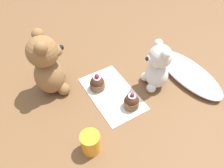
# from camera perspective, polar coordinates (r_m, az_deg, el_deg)

# --- Properties ---
(ground_plane) EXTENTS (4.00, 4.00, 0.00)m
(ground_plane) POSITION_cam_1_polar(r_m,az_deg,el_deg) (0.86, 0.00, -2.54)
(ground_plane) COLOR brown
(knitted_placemat) EXTENTS (0.28, 0.17, 0.01)m
(knitted_placemat) POSITION_cam_1_polar(r_m,az_deg,el_deg) (0.86, 0.00, -2.41)
(knitted_placemat) COLOR silver
(knitted_placemat) RESTS_ON ground_plane
(tulle_cloth) EXTENTS (0.34, 0.14, 0.04)m
(tulle_cloth) POSITION_cam_1_polar(r_m,az_deg,el_deg) (0.97, 19.37, 2.68)
(tulle_cloth) COLOR silver
(tulle_cloth) RESTS_ON ground_plane
(teddy_bear_cream) EXTENTS (0.12, 0.11, 0.20)m
(teddy_bear_cream) POSITION_cam_1_polar(r_m,az_deg,el_deg) (0.85, 11.78, 4.33)
(teddy_bear_cream) COLOR silver
(teddy_bear_cream) RESTS_ON ground_plane
(teddy_bear_tan) EXTENTS (0.14, 0.14, 0.25)m
(teddy_bear_tan) POSITION_cam_1_polar(r_m,az_deg,el_deg) (0.83, -16.44, 4.53)
(teddy_bear_tan) COLOR olive
(teddy_bear_tan) RESTS_ON ground_plane
(cupcake_near_cream_bear) EXTENTS (0.06, 0.06, 0.07)m
(cupcake_near_cream_bear) POSITION_cam_1_polar(r_m,az_deg,el_deg) (0.80, 5.14, -4.54)
(cupcake_near_cream_bear) COLOR brown
(cupcake_near_cream_bear) RESTS_ON knitted_placemat
(cupcake_near_tan_bear) EXTENTS (0.06, 0.06, 0.07)m
(cupcake_near_tan_bear) POSITION_cam_1_polar(r_m,az_deg,el_deg) (0.86, -3.86, 0.24)
(cupcake_near_tan_bear) COLOR brown
(cupcake_near_tan_bear) RESTS_ON knitted_placemat
(juice_glass) EXTENTS (0.06, 0.06, 0.08)m
(juice_glass) POSITION_cam_1_polar(r_m,az_deg,el_deg) (0.70, -5.61, -15.00)
(juice_glass) COLOR orange
(juice_glass) RESTS_ON ground_plane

